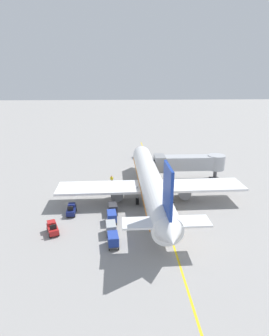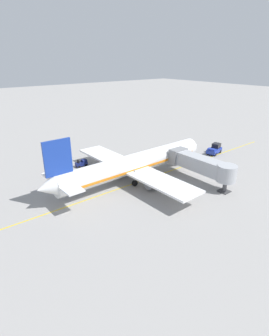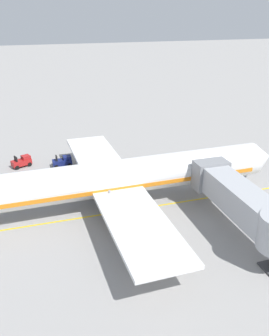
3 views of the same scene
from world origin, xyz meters
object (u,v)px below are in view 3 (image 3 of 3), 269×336
object	(u,v)px
baggage_cart_front	(68,179)
baggage_cart_third_in_train	(18,185)
baggage_tug_lead	(63,161)
ground_crew_loader	(161,165)
parked_airliner	(120,178)
baggage_cart_second_in_train	(45,182)
ground_crew_wing_walker	(142,166)
jet_bridge	(241,201)
baggage_tug_trailing	(22,162)

from	to	relation	value
baggage_cart_front	baggage_cart_third_in_train	bearing A→B (deg)	-90.77
baggage_tug_lead	ground_crew_loader	bearing A→B (deg)	64.74
ground_crew_loader	baggage_tug_lead	bearing A→B (deg)	-115.26
parked_airliner	baggage_tug_lead	size ratio (longest dim) A/B	14.67
baggage_cart_second_in_train	ground_crew_wing_walker	distance (m)	12.23
jet_bridge	baggage_cart_third_in_train	bearing A→B (deg)	-126.95
baggage_tug_lead	ground_crew_loader	world-z (taller)	ground_crew_loader
jet_bridge	baggage_tug_lead	xyz separation A→B (m)	(-20.77, -13.74, -2.74)
parked_airliner	baggage_cart_third_in_train	size ratio (longest dim) A/B	12.59
baggage_tug_lead	baggage_cart_front	size ratio (longest dim) A/B	0.86
baggage_cart_third_in_train	ground_crew_wing_walker	bearing A→B (deg)	93.32
baggage_tug_lead	ground_crew_wing_walker	size ratio (longest dim) A/B	1.50
parked_airliner	ground_crew_loader	distance (m)	10.09
baggage_tug_lead	ground_crew_wing_walker	distance (m)	10.75
parked_airliner	ground_crew_wing_walker	bearing A→B (deg)	145.85
baggage_tug_lead	baggage_cart_second_in_train	world-z (taller)	baggage_tug_lead
ground_crew_loader	baggage_cart_third_in_train	bearing A→B (deg)	-88.60
baggage_tug_trailing	baggage_cart_front	world-z (taller)	baggage_tug_trailing
baggage_cart_front	baggage_tug_trailing	bearing A→B (deg)	-146.69
baggage_tug_lead	ground_crew_loader	distance (m)	13.19
baggage_tug_lead	baggage_cart_second_in_train	distance (m)	6.68
parked_airliner	baggage_cart_second_in_train	xyz separation A→B (m)	(-6.16, -7.41, -2.24)
baggage_cart_second_in_train	ground_crew_loader	xyz separation A→B (m)	(-0.45, 14.70, 0.00)
baggage_cart_front	baggage_cart_second_in_train	world-z (taller)	same
ground_crew_wing_walker	ground_crew_loader	xyz separation A→B (m)	(0.45, 2.50, 0.00)
baggage_tug_trailing	ground_crew_loader	distance (m)	18.59
parked_airliner	baggage_tug_lead	world-z (taller)	parked_airliner
jet_bridge	ground_crew_loader	size ratio (longest dim) A/B	8.20
baggage_tug_trailing	ground_crew_loader	world-z (taller)	ground_crew_loader
parked_airliner	baggage_cart_third_in_train	world-z (taller)	parked_airliner
baggage_cart_front	ground_crew_loader	world-z (taller)	ground_crew_loader
baggage_cart_third_in_train	baggage_tug_trailing	bearing A→B (deg)	175.49
parked_airliner	baggage_tug_lead	bearing A→B (deg)	-159.26
baggage_tug_lead	baggage_tug_trailing	world-z (taller)	same
baggage_cart_second_in_train	ground_crew_loader	distance (m)	14.71
baggage_cart_second_in_train	ground_crew_wing_walker	xyz separation A→B (m)	(-0.90, 12.20, 0.00)
jet_bridge	ground_crew_loader	world-z (taller)	jet_bridge
baggage_cart_front	baggage_cart_second_in_train	xyz separation A→B (m)	(-0.06, -2.64, 0.00)
baggage_tug_lead	baggage_cart_third_in_train	world-z (taller)	baggage_tug_lead
ground_crew_loader	ground_crew_wing_walker	bearing A→B (deg)	-100.21
baggage_cart_third_in_train	ground_crew_loader	distance (m)	17.74
parked_airliner	ground_crew_loader	world-z (taller)	parked_airliner
jet_bridge	ground_crew_wing_walker	xyz separation A→B (m)	(-15.60, -4.32, -2.50)
parked_airliner	baggage_tug_lead	distance (m)	13.32
parked_airliner	ground_crew_wing_walker	xyz separation A→B (m)	(-7.06, 4.79, -2.23)
baggage_cart_front	ground_crew_loader	distance (m)	12.07
parked_airliner	baggage_tug_trailing	size ratio (longest dim) A/B	13.46
baggage_cart_third_in_train	jet_bridge	bearing A→B (deg)	53.05
baggage_tug_trailing	baggage_cart_second_in_train	distance (m)	8.03
baggage_tug_trailing	baggage_cart_third_in_train	world-z (taller)	baggage_tug_trailing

